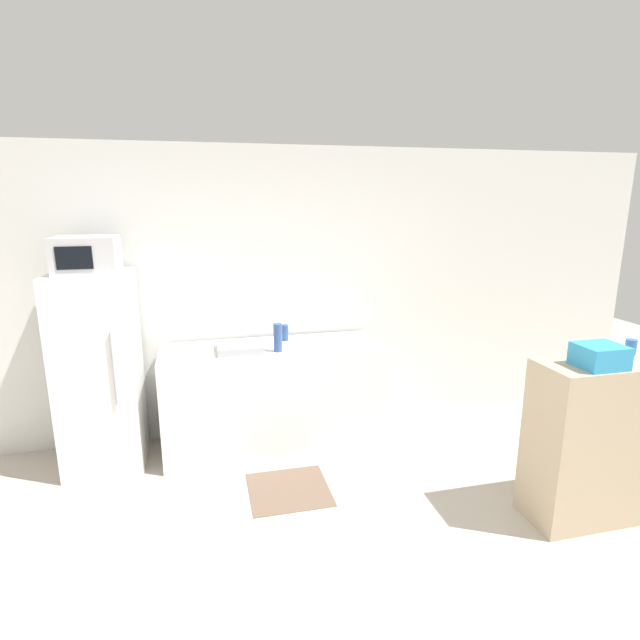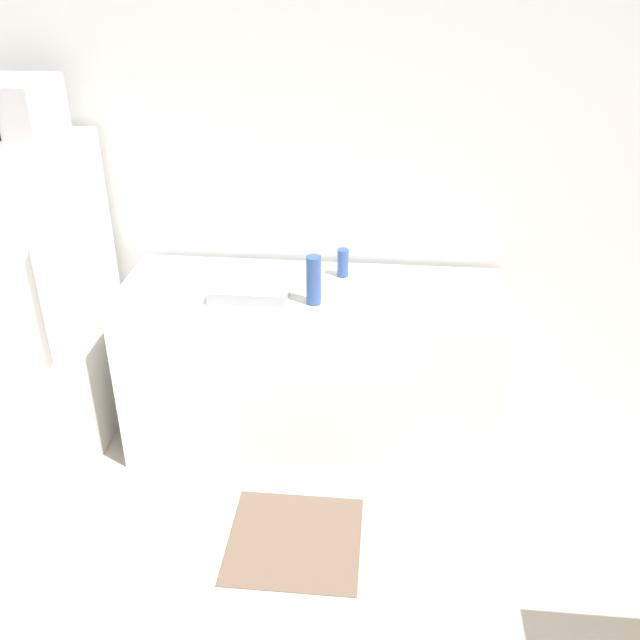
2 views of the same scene
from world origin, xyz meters
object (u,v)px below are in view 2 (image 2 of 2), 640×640
object	(u,v)px
bottle_tall	(314,280)
bottle_short	(343,263)
refrigerator	(41,296)
microwave	(2,111)

from	to	relation	value
bottle_tall	bottle_short	distance (m)	0.33
refrigerator	bottle_short	xyz separation A→B (m)	(1.53, 0.15, 0.19)
refrigerator	microwave	distance (m)	0.94
microwave	bottle_tall	xyz separation A→B (m)	(1.42, -0.16, -0.70)
refrigerator	bottle_tall	distance (m)	1.45
microwave	bottle_tall	world-z (taller)	microwave
refrigerator	bottle_tall	xyz separation A→B (m)	(1.42, -0.16, 0.24)
refrigerator	microwave	xyz separation A→B (m)	(-0.00, -0.00, 0.94)
microwave	bottle_short	bearing A→B (deg)	5.57
refrigerator	bottle_short	distance (m)	1.55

